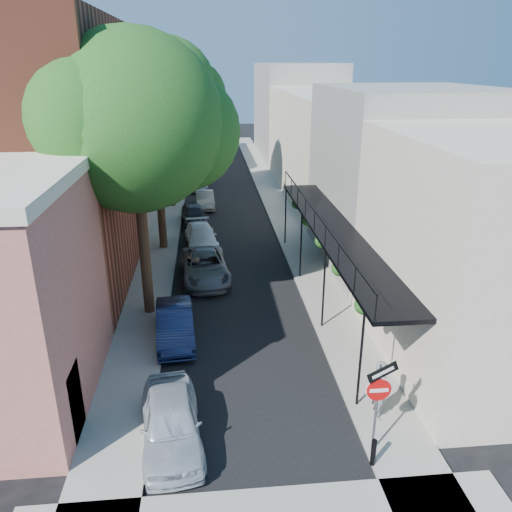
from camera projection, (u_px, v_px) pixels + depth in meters
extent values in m
plane|color=black|center=(262.00, 491.00, 12.60)|extent=(160.00, 160.00, 0.00)
cube|color=black|center=(222.00, 195.00, 40.41)|extent=(6.00, 64.00, 0.01)
cube|color=gray|center=(173.00, 196.00, 40.03)|extent=(2.00, 64.00, 0.12)
cube|color=gray|center=(271.00, 194.00, 40.75)|extent=(2.00, 64.00, 0.12)
cube|color=beige|center=(75.00, 402.00, 14.03)|extent=(0.10, 1.20, 2.20)
cube|color=brown|center=(10.00, 160.00, 22.50)|extent=(10.00, 12.00, 12.00)
cube|color=gray|center=(118.00, 113.00, 22.22)|extent=(0.06, 7.00, 4.00)
cube|color=gray|center=(92.00, 149.00, 34.26)|extent=(8.00, 12.00, 9.00)
cube|color=beige|center=(122.00, 120.00, 47.06)|extent=(8.00, 16.00, 10.00)
cube|color=#C17263|center=(141.00, 116.00, 60.40)|extent=(8.00, 12.00, 8.00)
cube|color=beige|center=(507.00, 254.00, 17.05)|extent=(8.00, 9.00, 8.00)
cube|color=gray|center=(405.00, 179.00, 25.68)|extent=(8.00, 10.00, 9.00)
cube|color=beige|center=(334.00, 144.00, 39.76)|extent=(8.00, 20.00, 8.00)
cube|color=gray|center=(296.00, 110.00, 56.09)|extent=(8.00, 16.00, 10.00)
cube|color=black|center=(336.00, 231.00, 20.97)|extent=(2.00, 16.00, 0.15)
cube|color=black|center=(315.00, 211.00, 20.57)|extent=(0.05, 16.00, 0.05)
cylinder|color=black|center=(361.00, 358.00, 15.02)|extent=(0.08, 0.08, 3.40)
cylinder|color=black|center=(286.00, 215.00, 28.92)|extent=(0.08, 0.08, 3.40)
sphere|color=#204914|center=(364.00, 305.00, 15.52)|extent=(0.60, 0.60, 0.60)
sphere|color=#204914|center=(322.00, 241.00, 21.08)|extent=(0.60, 0.60, 0.60)
sphere|color=#204914|center=(297.00, 204.00, 26.65)|extent=(0.60, 0.60, 0.60)
cylinder|color=#595B60|center=(376.00, 411.00, 13.28)|extent=(0.07, 0.07, 2.90)
cylinder|color=red|center=(379.00, 390.00, 12.99)|extent=(0.66, 0.04, 0.66)
cube|color=white|center=(379.00, 391.00, 12.96)|extent=(0.50, 0.02, 0.10)
cylinder|color=white|center=(379.00, 389.00, 13.01)|extent=(0.70, 0.02, 0.70)
cube|color=black|center=(383.00, 372.00, 12.78)|extent=(0.89, 0.15, 0.58)
cube|color=white|center=(383.00, 373.00, 12.76)|extent=(0.60, 0.10, 0.31)
cylinder|color=black|center=(373.00, 452.00, 13.14)|extent=(0.14, 0.14, 0.80)
cylinder|color=#372016|center=(143.00, 236.00, 20.26)|extent=(0.44, 0.44, 7.00)
sphere|color=#204914|center=(133.00, 122.00, 18.61)|extent=(6.80, 6.80, 6.80)
sphere|color=#204914|center=(181.00, 132.00, 19.89)|extent=(4.76, 4.76, 4.76)
cylinder|color=#372016|center=(160.00, 196.00, 27.80)|extent=(0.44, 0.44, 6.30)
sphere|color=#204914|center=(155.00, 121.00, 26.33)|extent=(6.00, 6.00, 6.00)
sphere|color=#204914|center=(185.00, 128.00, 27.48)|extent=(4.20, 4.20, 4.20)
cylinder|color=#372016|center=(170.00, 158.00, 35.95)|extent=(0.44, 0.44, 7.35)
sphere|color=#204914|center=(166.00, 89.00, 34.24)|extent=(7.00, 7.00, 7.00)
sphere|color=#204914|center=(192.00, 95.00, 35.55)|extent=(4.90, 4.90, 4.90)
imported|color=#B2BBC5|center=(171.00, 422.00, 14.00)|extent=(2.10, 4.27, 1.40)
imported|color=#141D41|center=(175.00, 324.00, 19.28)|extent=(1.72, 4.09, 1.31)
imported|color=slate|center=(205.00, 267.00, 24.64)|extent=(2.62, 5.02, 1.35)
imported|color=white|center=(201.00, 236.00, 29.11)|extent=(2.18, 4.36, 1.22)
imported|color=black|center=(194.00, 215.00, 33.03)|extent=(2.03, 3.97, 1.29)
imported|color=gray|center=(205.00, 200.00, 36.86)|extent=(1.49, 3.76, 1.22)
imported|color=gray|center=(197.00, 182.00, 42.25)|extent=(1.95, 4.13, 1.14)
imported|color=slate|center=(381.00, 390.00, 14.74)|extent=(0.67, 0.81, 1.92)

